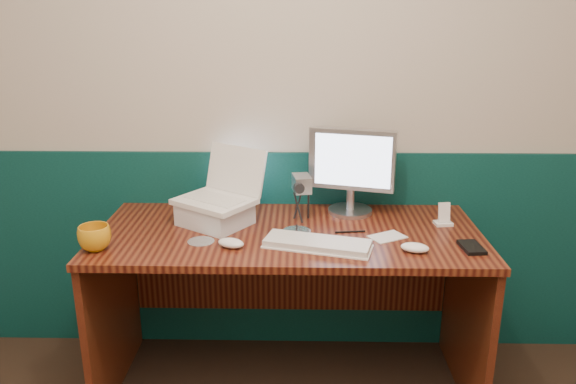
{
  "coord_description": "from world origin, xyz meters",
  "views": [
    {
      "loc": [
        0.11,
        -0.8,
        1.62
      ],
      "look_at": [
        0.06,
        1.23,
        0.97
      ],
      "focal_mm": 35.0,
      "sensor_mm": 36.0,
      "label": 1
    }
  ],
  "objects_px": {
    "laptop": "(213,175)",
    "keyboard": "(317,244)",
    "desk": "(289,311)",
    "monitor": "(351,172)",
    "camcorder": "(302,199)",
    "mug": "(95,238)"
  },
  "relations": [
    {
      "from": "desk",
      "to": "keyboard",
      "type": "relative_size",
      "value": 3.92
    },
    {
      "from": "desk",
      "to": "monitor",
      "type": "distance_m",
      "value": 0.67
    },
    {
      "from": "laptop",
      "to": "keyboard",
      "type": "height_order",
      "value": "laptop"
    },
    {
      "from": "keyboard",
      "to": "mug",
      "type": "xyz_separation_m",
      "value": [
        -0.85,
        -0.04,
        0.04
      ]
    },
    {
      "from": "mug",
      "to": "camcorder",
      "type": "xyz_separation_m",
      "value": [
        0.79,
        0.35,
        0.05
      ]
    },
    {
      "from": "laptop",
      "to": "camcorder",
      "type": "height_order",
      "value": "laptop"
    },
    {
      "from": "laptop",
      "to": "mug",
      "type": "xyz_separation_m",
      "value": [
        -0.42,
        -0.28,
        -0.17
      ]
    },
    {
      "from": "laptop",
      "to": "keyboard",
      "type": "bearing_deg",
      "value": 5.45
    },
    {
      "from": "desk",
      "to": "monitor",
      "type": "height_order",
      "value": "monitor"
    },
    {
      "from": "monitor",
      "to": "laptop",
      "type": "bearing_deg",
      "value": -149.77
    },
    {
      "from": "keyboard",
      "to": "camcorder",
      "type": "distance_m",
      "value": 0.32
    },
    {
      "from": "camcorder",
      "to": "monitor",
      "type": "bearing_deg",
      "value": 13.5
    },
    {
      "from": "mug",
      "to": "camcorder",
      "type": "bearing_deg",
      "value": 23.51
    },
    {
      "from": "keyboard",
      "to": "mug",
      "type": "height_order",
      "value": "mug"
    },
    {
      "from": "laptop",
      "to": "keyboard",
      "type": "distance_m",
      "value": 0.54
    },
    {
      "from": "mug",
      "to": "camcorder",
      "type": "relative_size",
      "value": 0.63
    },
    {
      "from": "desk",
      "to": "laptop",
      "type": "bearing_deg",
      "value": 166.91
    },
    {
      "from": "keyboard",
      "to": "camcorder",
      "type": "xyz_separation_m",
      "value": [
        -0.06,
        0.3,
        0.09
      ]
    },
    {
      "from": "monitor",
      "to": "mug",
      "type": "distance_m",
      "value": 1.12
    },
    {
      "from": "monitor",
      "to": "mug",
      "type": "bearing_deg",
      "value": -141.28
    },
    {
      "from": "mug",
      "to": "desk",
      "type": "bearing_deg",
      "value": 15.75
    },
    {
      "from": "laptop",
      "to": "desk",
      "type": "bearing_deg",
      "value": 21.28
    }
  ]
}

